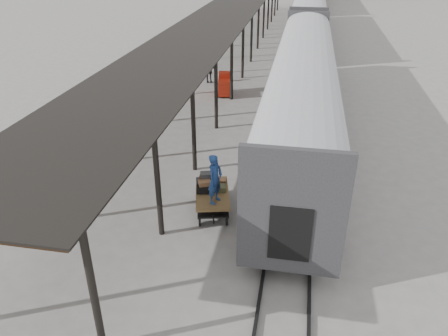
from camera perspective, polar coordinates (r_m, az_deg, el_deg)
ground at (r=17.34m, az=-1.84°, el=-5.15°), size 160.00×160.00×0.00m
train at (r=48.44m, az=11.02°, el=19.44°), size 3.45×76.01×4.01m
canopy at (r=39.12m, az=0.73°, el=19.92°), size 4.90×64.30×4.15m
rails at (r=49.08m, az=10.74°, el=16.44°), size 1.54×150.00×0.12m
baggage_cart at (r=16.78m, az=-1.53°, el=-3.76°), size 1.77×2.63×0.86m
suitcase_stack at (r=16.88m, az=-1.95°, el=-1.95°), size 1.32×1.21×0.60m
luggage_tug at (r=29.82m, az=0.22°, el=10.78°), size 1.24×1.77×1.44m
porter at (r=15.60m, az=-1.18°, el=-1.47°), size 0.67×0.80×1.89m
pedestrian at (r=32.40m, az=-1.95°, el=12.57°), size 1.05×0.48×1.76m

